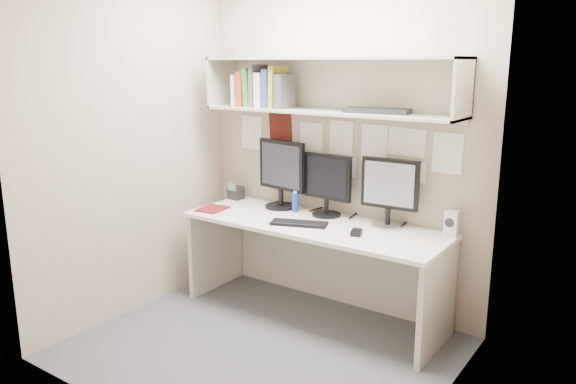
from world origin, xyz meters
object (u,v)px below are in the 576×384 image
Objects in this scene: monitor_left at (281,172)px; monitor_center at (327,183)px; speaker at (451,223)px; desk at (314,269)px; monitor_right at (389,190)px; maroon_notebook at (213,209)px; desk_phone at (236,193)px; keyboard at (299,223)px.

monitor_left reaches higher than monitor_center.
desk is at bearing -169.68° from speaker.
monitor_right is (0.49, 0.22, 0.63)m from desk.
monitor_right reaches higher than maroon_notebook.
desk is 3.66× the size of monitor_left.
maroon_notebook is 1.64× the size of desk_phone.
speaker is (0.94, 0.25, 0.45)m from desk.
monitor_left is 0.63m from maroon_notebook.
keyboard is (0.40, -0.33, -0.28)m from monitor_left.
desk_phone is at bearing 176.47° from monitor_right.
monitor_center is 1.16× the size of keyboard.
monitor_left is 1.41m from speaker.
maroon_notebook is at bearing 162.30° from keyboard.
monitor_center is 0.96× the size of monitor_right.
desk is at bearing -10.76° from desk_phone.
speaker is at bearing 15.03° from desk.
monitor_center is at bearing 176.66° from monitor_right.
desk is at bearing 43.14° from keyboard.
speaker is (1.00, 0.37, 0.08)m from keyboard.
speaker is at bearing 10.21° from monitor_left.
keyboard is 0.95m from desk_phone.
monitor_center is 0.94m from desk_phone.
monitor_right reaches higher than speaker.
desk is 8.47× the size of maroon_notebook.
speaker is 0.75× the size of maroon_notebook.
monitor_left is at bearing 176.67° from monitor_right.
monitor_left is 0.43m from monitor_center.
speaker is (0.45, 0.03, -0.18)m from monitor_right.
monitor_left reaches higher than monitor_right.
monitor_right is 2.09× the size of maroon_notebook.
monitor_left is 0.94m from monitor_right.
maroon_notebook is at bearing -75.74° from desk_phone.
speaker is 1.85m from maroon_notebook.
desk_phone is at bearing 176.16° from speaker.
keyboard is (-0.03, -0.33, -0.25)m from monitor_center.
maroon_notebook is 0.39m from desk_phone.
desk_phone is (-0.88, 0.34, 0.05)m from keyboard.
keyboard is 2.33× the size of speaker.
monitor_right is at bearing 10.68° from keyboard.
desk_phone is at bearing 94.52° from maroon_notebook.
monitor_left is at bearing 176.67° from speaker.
monitor_left reaches higher than speaker.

